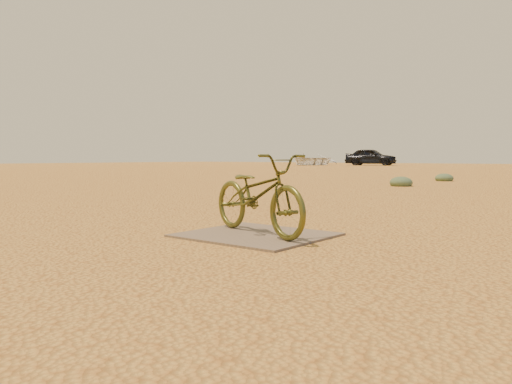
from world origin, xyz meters
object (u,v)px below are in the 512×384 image
Objects in this scene: bicycle at (258,194)px; car at (371,157)px; plywood_board at (256,235)px; boat_near_left at (310,159)px.

bicycle is 44.39m from car.
boat_near_left is at bearing 121.49° from plywood_board.
bicycle is at bearing 62.03° from plywood_board.
bicycle is 0.31× the size of car.
plywood_board is at bearing 170.07° from bicycle.
boat_near_left is at bearing 49.55° from bicycle.
boat_near_left is at bearing 103.38° from car.
car is (-18.03, 40.58, 0.80)m from plywood_board.
plywood_board is 44.74m from boat_near_left.
plywood_board is at bearing -60.66° from boat_near_left.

